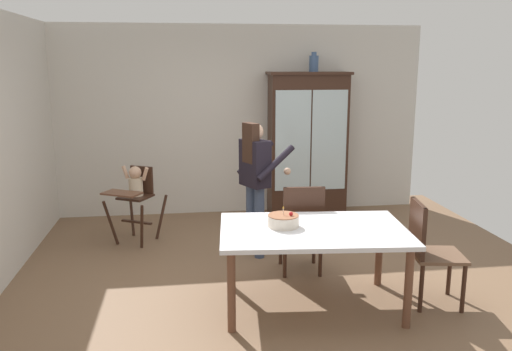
{
  "coord_description": "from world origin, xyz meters",
  "views": [
    {
      "loc": [
        -0.82,
        -4.91,
        2.18
      ],
      "look_at": [
        -0.04,
        0.7,
        0.95
      ],
      "focal_mm": 36.78,
      "sensor_mm": 36.0,
      "label": 1
    }
  ],
  "objects_px": {
    "adult_person": "(255,173)",
    "high_chair_with_toddler": "(135,190)",
    "china_cabinet": "(307,144)",
    "dining_table": "(313,237)",
    "birthday_cake": "(283,221)",
    "dining_chair_far_side": "(302,223)",
    "dining_chair_right_end": "(427,246)",
    "ceramic_vase": "(314,63)"
  },
  "relations": [
    {
      "from": "adult_person",
      "to": "high_chair_with_toddler",
      "type": "bearing_deg",
      "value": 38.82
    },
    {
      "from": "china_cabinet",
      "to": "dining_table",
      "type": "xyz_separation_m",
      "value": [
        -0.65,
        -2.96,
        -0.37
      ]
    },
    {
      "from": "birthday_cake",
      "to": "china_cabinet",
      "type": "bearing_deg",
      "value": 72.51
    },
    {
      "from": "dining_chair_far_side",
      "to": "dining_chair_right_end",
      "type": "bearing_deg",
      "value": 143.47
    },
    {
      "from": "high_chair_with_toddler",
      "to": "birthday_cake",
      "type": "xyz_separation_m",
      "value": [
        1.46,
        -1.92,
        0.14
      ]
    },
    {
      "from": "ceramic_vase",
      "to": "adult_person",
      "type": "height_order",
      "value": "ceramic_vase"
    },
    {
      "from": "high_chair_with_toddler",
      "to": "ceramic_vase",
      "type": "bearing_deg",
      "value": 50.56
    },
    {
      "from": "dining_chair_far_side",
      "to": "dining_chair_right_end",
      "type": "xyz_separation_m",
      "value": [
        0.97,
        -0.82,
        0.0
      ]
    },
    {
      "from": "birthday_cake",
      "to": "dining_chair_far_side",
      "type": "distance_m",
      "value": 0.77
    },
    {
      "from": "ceramic_vase",
      "to": "birthday_cake",
      "type": "xyz_separation_m",
      "value": [
        -0.97,
        -2.88,
        -1.37
      ]
    },
    {
      "from": "dining_chair_right_end",
      "to": "dining_chair_far_side",
      "type": "bearing_deg",
      "value": 58.88
    },
    {
      "from": "china_cabinet",
      "to": "adult_person",
      "type": "height_order",
      "value": "china_cabinet"
    },
    {
      "from": "dining_table",
      "to": "dining_chair_far_side",
      "type": "distance_m",
      "value": 0.75
    },
    {
      "from": "dining_table",
      "to": "birthday_cake",
      "type": "relative_size",
      "value": 6.18
    },
    {
      "from": "dining_table",
      "to": "adult_person",
      "type": "bearing_deg",
      "value": 103.72
    },
    {
      "from": "ceramic_vase",
      "to": "dining_chair_right_end",
      "type": "distance_m",
      "value": 3.46
    },
    {
      "from": "dining_chair_right_end",
      "to": "china_cabinet",
      "type": "bearing_deg",
      "value": 16.59
    },
    {
      "from": "dining_chair_right_end",
      "to": "dining_table",
      "type": "bearing_deg",
      "value": 94.58
    },
    {
      "from": "birthday_cake",
      "to": "dining_chair_far_side",
      "type": "xyz_separation_m",
      "value": [
        0.32,
        0.65,
        -0.24
      ]
    },
    {
      "from": "dining_chair_right_end",
      "to": "birthday_cake",
      "type": "bearing_deg",
      "value": 91.64
    },
    {
      "from": "adult_person",
      "to": "dining_table",
      "type": "distance_m",
      "value": 1.42
    },
    {
      "from": "high_chair_with_toddler",
      "to": "dining_chair_far_side",
      "type": "bearing_deg",
      "value": -6.36
    },
    {
      "from": "high_chair_with_toddler",
      "to": "adult_person",
      "type": "bearing_deg",
      "value": 3.61
    },
    {
      "from": "adult_person",
      "to": "dining_chair_far_side",
      "type": "xyz_separation_m",
      "value": [
        0.4,
        -0.61,
        -0.41
      ]
    },
    {
      "from": "china_cabinet",
      "to": "ceramic_vase",
      "type": "xyz_separation_m",
      "value": [
        0.07,
        0.0,
        1.14
      ]
    },
    {
      "from": "china_cabinet",
      "to": "ceramic_vase",
      "type": "relative_size",
      "value": 7.58
    },
    {
      "from": "ceramic_vase",
      "to": "high_chair_with_toddler",
      "type": "relative_size",
      "value": 0.28
    },
    {
      "from": "dining_table",
      "to": "dining_chair_right_end",
      "type": "height_order",
      "value": "dining_chair_right_end"
    },
    {
      "from": "ceramic_vase",
      "to": "dining_chair_far_side",
      "type": "xyz_separation_m",
      "value": [
        -0.65,
        -2.23,
        -1.61
      ]
    },
    {
      "from": "dining_table",
      "to": "dining_chair_far_side",
      "type": "xyz_separation_m",
      "value": [
        0.07,
        0.74,
        -0.1
      ]
    },
    {
      "from": "ceramic_vase",
      "to": "adult_person",
      "type": "relative_size",
      "value": 0.18
    },
    {
      "from": "high_chair_with_toddler",
      "to": "adult_person",
      "type": "relative_size",
      "value": 0.62
    },
    {
      "from": "dining_table",
      "to": "dining_chair_right_end",
      "type": "distance_m",
      "value": 1.04
    },
    {
      "from": "high_chair_with_toddler",
      "to": "china_cabinet",
      "type": "bearing_deg",
      "value": 51.04
    },
    {
      "from": "dining_chair_far_side",
      "to": "dining_chair_right_end",
      "type": "relative_size",
      "value": 1.0
    },
    {
      "from": "dining_table",
      "to": "high_chair_with_toddler",
      "type": "bearing_deg",
      "value": 130.41
    },
    {
      "from": "dining_table",
      "to": "dining_chair_far_side",
      "type": "bearing_deg",
      "value": 84.65
    },
    {
      "from": "adult_person",
      "to": "dining_chair_right_end",
      "type": "distance_m",
      "value": 2.03
    },
    {
      "from": "ceramic_vase",
      "to": "high_chair_with_toddler",
      "type": "height_order",
      "value": "ceramic_vase"
    },
    {
      "from": "dining_table",
      "to": "ceramic_vase",
      "type": "bearing_deg",
      "value": 76.4
    },
    {
      "from": "ceramic_vase",
      "to": "high_chair_with_toddler",
      "type": "bearing_deg",
      "value": -158.63
    },
    {
      "from": "adult_person",
      "to": "dining_table",
      "type": "xyz_separation_m",
      "value": [
        0.33,
        -1.35,
        -0.31
      ]
    }
  ]
}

